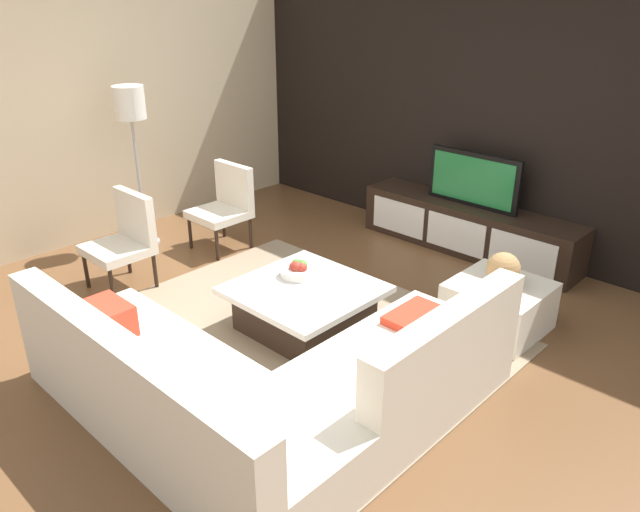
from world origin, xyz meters
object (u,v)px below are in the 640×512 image
at_px(television, 473,180).
at_px(coffee_table, 305,307).
at_px(floor_lamp, 131,114).
at_px(ottoman, 498,306).
at_px(sectional_couch, 264,385).
at_px(decorative_ball, 503,269).
at_px(accent_chair_far, 226,202).
at_px(accent_chair_near, 125,235).
at_px(fruit_bowl, 298,270).
at_px(media_console, 468,228).

relative_size(television, coffee_table, 0.97).
relative_size(television, floor_lamp, 0.60).
bearing_deg(coffee_table, ottoman, 44.12).
height_order(television, sectional_couch, television).
xyz_separation_m(floor_lamp, ottoman, (3.62, 0.99, -1.19)).
xyz_separation_m(television, decorative_ball, (1.02, -1.22, -0.24)).
distance_m(television, decorative_ball, 1.60).
xyz_separation_m(ottoman, accent_chair_far, (-2.93, -0.42, 0.29)).
relative_size(television, accent_chair_near, 1.15).
distance_m(fruit_bowl, accent_chair_far, 1.73).
height_order(accent_chair_far, decorative_ball, accent_chair_far).
distance_m(ottoman, fruit_bowl, 1.64).
distance_m(sectional_couch, floor_lamp, 3.49).
bearing_deg(floor_lamp, ottoman, 15.31).
bearing_deg(television, media_console, -90.00).
xyz_separation_m(television, floor_lamp, (-2.61, -2.21, 0.61)).
height_order(sectional_couch, coffee_table, sectional_couch).
xyz_separation_m(fruit_bowl, accent_chair_far, (-1.64, 0.56, 0.05)).
height_order(floor_lamp, fruit_bowl, floor_lamp).
relative_size(television, accent_chair_far, 1.15).
distance_m(media_console, sectional_couch, 3.33).
height_order(television, coffee_table, television).
bearing_deg(ottoman, sectional_couch, -103.38).
height_order(television, accent_chair_near, television).
relative_size(media_console, ottoman, 3.35).
height_order(media_console, television, television).
distance_m(television, floor_lamp, 3.47).
relative_size(sectional_couch, accent_chair_far, 2.85).
bearing_deg(decorative_ball, media_console, 129.89).
height_order(fruit_bowl, decorative_ball, decorative_ball).
bearing_deg(floor_lamp, coffee_table, -2.05).
relative_size(sectional_couch, decorative_ball, 9.38).
relative_size(ottoman, fruit_bowl, 2.50).
relative_size(media_console, accent_chair_far, 2.70).
bearing_deg(media_console, accent_chair_far, -139.52).
height_order(accent_chair_near, accent_chair_far, same).
height_order(media_console, accent_chair_far, accent_chair_far).
bearing_deg(accent_chair_far, accent_chair_near, -78.60).
bearing_deg(media_console, accent_chair_near, -122.98).
bearing_deg(sectional_couch, fruit_bowl, 126.31).
relative_size(sectional_couch, floor_lamp, 1.49).
height_order(coffee_table, accent_chair_far, accent_chair_far).
xyz_separation_m(media_console, accent_chair_far, (-1.92, -1.64, 0.24)).
distance_m(coffee_table, floor_lamp, 2.77).
xyz_separation_m(media_console, sectional_couch, (0.52, -3.28, 0.03)).
xyz_separation_m(floor_lamp, decorative_ball, (3.62, 0.99, -0.85)).
relative_size(fruit_bowl, decorative_ball, 1.06).
bearing_deg(television, decorative_ball, -50.12).
bearing_deg(fruit_bowl, media_console, 82.76).
xyz_separation_m(media_console, television, (-0.00, 0.00, 0.52)).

